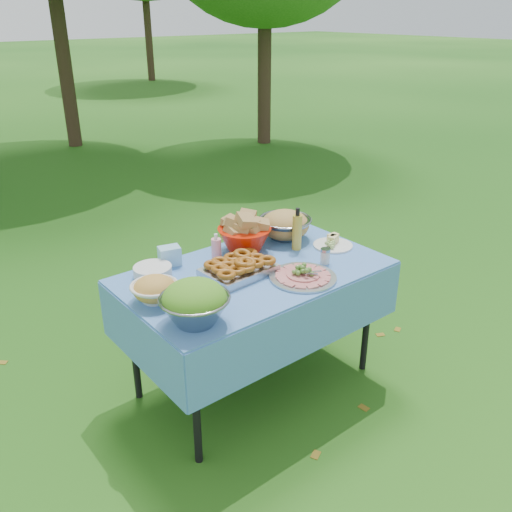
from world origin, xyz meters
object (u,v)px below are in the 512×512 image
at_px(salad_bowl, 195,303).
at_px(oil_bottle, 297,229).
at_px(plate_stack, 153,271).
at_px(charcuterie_platter, 303,271).
at_px(bread_bowl, 244,233).
at_px(pasta_bowl_steel, 285,224).
at_px(picnic_table, 255,329).

xyz_separation_m(salad_bowl, oil_bottle, (0.94, 0.33, 0.02)).
height_order(plate_stack, charcuterie_platter, charcuterie_platter).
bearing_deg(charcuterie_platter, bread_bowl, 91.54).
height_order(bread_bowl, pasta_bowl_steel, bread_bowl).
bearing_deg(bread_bowl, pasta_bowl_steel, -0.99).
relative_size(pasta_bowl_steel, charcuterie_platter, 0.91).
relative_size(plate_stack, charcuterie_platter, 0.57).
bearing_deg(oil_bottle, pasta_bowl_steel, 70.15).
bearing_deg(picnic_table, pasta_bowl_steel, 29.71).
bearing_deg(charcuterie_platter, pasta_bowl_steel, 58.26).
bearing_deg(oil_bottle, picnic_table, -169.16).
relative_size(bread_bowl, charcuterie_platter, 0.88).
xyz_separation_m(plate_stack, bread_bowl, (0.60, -0.03, 0.08)).
bearing_deg(plate_stack, charcuterie_platter, -40.53).
relative_size(picnic_table, salad_bowl, 4.50).
height_order(picnic_table, plate_stack, plate_stack).
relative_size(bread_bowl, pasta_bowl_steel, 0.97).
distance_m(salad_bowl, plate_stack, 0.56).
bearing_deg(plate_stack, pasta_bowl_steel, -2.24).
xyz_separation_m(picnic_table, oil_bottle, (0.38, 0.07, 0.51)).
relative_size(bread_bowl, oil_bottle, 1.23).
relative_size(plate_stack, oil_bottle, 0.80).
bearing_deg(bread_bowl, plate_stack, 177.10).
xyz_separation_m(plate_stack, pasta_bowl_steel, (0.92, -0.04, 0.06)).
bearing_deg(salad_bowl, oil_bottle, 19.42).
relative_size(salad_bowl, oil_bottle, 1.25).
bearing_deg(bread_bowl, charcuterie_platter, -88.46).
distance_m(picnic_table, pasta_bowl_steel, 0.70).
height_order(charcuterie_platter, oil_bottle, oil_bottle).
bearing_deg(picnic_table, salad_bowl, -155.20).
xyz_separation_m(salad_bowl, plate_stack, (0.08, 0.55, -0.08)).
relative_size(picnic_table, plate_stack, 7.04).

